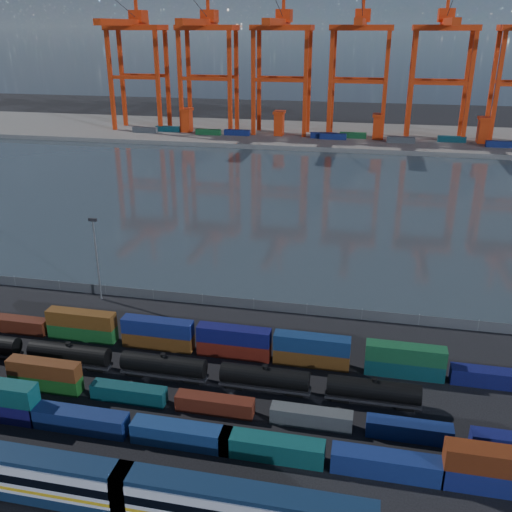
# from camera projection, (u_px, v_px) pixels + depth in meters

# --- Properties ---
(ground) EXTENTS (700.00, 700.00, 0.00)m
(ground) POSITION_uv_depth(u_px,v_px,m) (213.00, 397.00, 81.78)
(ground) COLOR black
(ground) RESTS_ON ground
(harbor_water) EXTENTS (700.00, 700.00, 0.00)m
(harbor_water) POSITION_uv_depth(u_px,v_px,m) (306.00, 198.00, 177.03)
(harbor_water) COLOR #2A353C
(harbor_water) RESTS_ON ground
(far_quay) EXTENTS (700.00, 70.00, 2.00)m
(far_quay) POSITION_uv_depth(u_px,v_px,m) (334.00, 136.00, 271.90)
(far_quay) COLOR #514F4C
(far_quay) RESTS_ON ground
(passenger_train) EXTENTS (79.81, 3.43, 5.89)m
(passenger_train) POSITION_uv_depth(u_px,v_px,m) (15.00, 473.00, 63.77)
(passenger_train) COLOR silver
(passenger_train) RESTS_ON ground
(container_row_south) EXTENTS (140.68, 2.63, 5.61)m
(container_row_south) POSITION_uv_depth(u_px,v_px,m) (140.00, 424.00, 72.88)
(container_row_south) COLOR #383A3C
(container_row_south) RESTS_ON ground
(container_row_mid) EXTENTS (140.80, 2.22, 4.72)m
(container_row_mid) POSITION_uv_depth(u_px,v_px,m) (119.00, 391.00, 80.88)
(container_row_mid) COLOR #3B3D40
(container_row_mid) RESTS_ON ground
(container_row_north) EXTENTS (102.56, 2.41, 5.14)m
(container_row_north) POSITION_uv_depth(u_px,v_px,m) (258.00, 346.00, 90.41)
(container_row_north) COLOR #4B1B0F
(container_row_north) RESTS_ON ground
(tanker_string) EXTENTS (106.44, 2.89, 4.13)m
(tanker_string) POSITION_uv_depth(u_px,v_px,m) (69.00, 354.00, 88.58)
(tanker_string) COLOR black
(tanker_string) RESTS_ON ground
(waterfront_fence) EXTENTS (160.12, 0.12, 2.20)m
(waterfront_fence) POSITION_uv_depth(u_px,v_px,m) (254.00, 304.00, 106.80)
(waterfront_fence) COLOR #595B5E
(waterfront_fence) RESTS_ON ground
(yard_light_mast) EXTENTS (1.60, 0.40, 16.60)m
(yard_light_mast) POSITION_uv_depth(u_px,v_px,m) (97.00, 255.00, 107.65)
(yard_light_mast) COLOR slate
(yard_light_mast) RESTS_ON ground
(gantry_cranes) EXTENTS (202.17, 52.17, 70.65)m
(gantry_cranes) POSITION_uv_depth(u_px,v_px,m) (321.00, 41.00, 251.27)
(gantry_cranes) COLOR red
(gantry_cranes) RESTS_ON ground
(quay_containers) EXTENTS (172.58, 10.99, 2.60)m
(quay_containers) POSITION_uv_depth(u_px,v_px,m) (308.00, 135.00, 259.97)
(quay_containers) COLOR navy
(quay_containers) RESTS_ON far_quay
(straddle_carriers) EXTENTS (140.00, 7.00, 11.10)m
(straddle_carriers) POSITION_uv_depth(u_px,v_px,m) (328.00, 124.00, 260.76)
(straddle_carriers) COLOR red
(straddle_carriers) RESTS_ON far_quay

